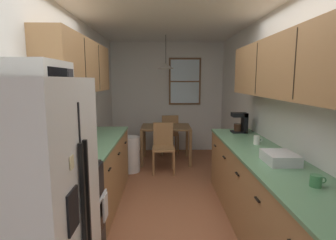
% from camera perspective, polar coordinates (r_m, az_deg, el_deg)
% --- Properties ---
extents(ground_plane, '(12.00, 12.00, 0.00)m').
position_cam_1_polar(ground_plane, '(4.04, 0.38, -16.05)').
color(ground_plane, '#995B3D').
extents(wall_left, '(0.10, 9.00, 2.55)m').
position_cam_1_polar(wall_left, '(3.90, -19.87, 2.06)').
color(wall_left, silver).
rests_on(wall_left, ground).
extents(wall_right, '(0.10, 9.00, 2.55)m').
position_cam_1_polar(wall_right, '(3.96, 20.33, 2.14)').
color(wall_right, silver).
rests_on(wall_right, ground).
extents(wall_back, '(4.40, 0.10, 2.55)m').
position_cam_1_polar(wall_back, '(6.33, -0.20, 4.92)').
color(wall_back, silver).
rests_on(wall_back, ground).
extents(ceiling_slab, '(4.40, 9.00, 0.08)m').
position_cam_1_polar(ceiling_slab, '(3.78, 0.42, 22.48)').
color(ceiling_slab, white).
extents(refrigerator, '(0.77, 0.79, 1.70)m').
position_cam_1_polar(refrigerator, '(1.89, -29.01, -18.85)').
color(refrigerator, white).
rests_on(refrigerator, ground).
extents(stove_range, '(0.66, 0.64, 1.10)m').
position_cam_1_polar(stove_range, '(2.67, -21.89, -19.05)').
color(stove_range, black).
rests_on(stove_range, ground).
extents(microwave_over_range, '(0.39, 0.63, 0.34)m').
position_cam_1_polar(microwave_over_range, '(2.43, -26.02, 7.46)').
color(microwave_over_range, white).
extents(counter_left, '(0.64, 1.92, 0.90)m').
position_cam_1_polar(counter_left, '(3.81, -15.03, -10.60)').
color(counter_left, '#A87A4C').
rests_on(counter_left, ground).
extents(upper_cabinets_left, '(0.33, 2.00, 0.65)m').
position_cam_1_polar(upper_cabinets_left, '(3.60, -18.32, 10.84)').
color(upper_cabinets_left, '#A87A4C').
extents(counter_right, '(0.64, 3.07, 0.90)m').
position_cam_1_polar(counter_right, '(3.15, 20.06, -15.02)').
color(counter_right, '#A87A4C').
rests_on(counter_right, ground).
extents(upper_cabinets_right, '(0.33, 2.75, 0.62)m').
position_cam_1_polar(upper_cabinets_right, '(2.91, 24.44, 10.33)').
color(upper_cabinets_right, '#A87A4C').
extents(dining_table, '(0.99, 0.77, 0.74)m').
position_cam_1_polar(dining_table, '(5.46, -0.46, -2.54)').
color(dining_table, brown).
rests_on(dining_table, ground).
extents(dining_chair_near, '(0.41, 0.41, 0.90)m').
position_cam_1_polar(dining_chair_near, '(4.91, -0.99, -5.34)').
color(dining_chair_near, '#A87A4C').
rests_on(dining_chair_near, ground).
extents(dining_chair_far, '(0.44, 0.44, 0.90)m').
position_cam_1_polar(dining_chair_far, '(6.06, 0.33, -2.64)').
color(dining_chair_far, '#A87A4C').
rests_on(dining_chair_far, ground).
extents(pendant_light, '(0.32, 0.32, 0.65)m').
position_cam_1_polar(pendant_light, '(5.36, -0.47, 11.47)').
color(pendant_light, black).
extents(back_window, '(0.74, 0.05, 1.08)m').
position_cam_1_polar(back_window, '(6.26, 3.62, 8.23)').
color(back_window, brown).
extents(trash_bin, '(0.35, 0.35, 0.65)m').
position_cam_1_polar(trash_bin, '(4.99, -8.06, -7.24)').
color(trash_bin, white).
rests_on(trash_bin, ground).
extents(storage_canister, '(0.13, 0.13, 0.21)m').
position_cam_1_polar(storage_canister, '(2.91, -19.28, -5.40)').
color(storage_canister, '#265999').
rests_on(storage_canister, counter_left).
extents(dish_towel, '(0.02, 0.16, 0.24)m').
position_cam_1_polar(dish_towel, '(2.70, -13.27, -17.66)').
color(dish_towel, white).
extents(coffee_maker, '(0.22, 0.18, 0.30)m').
position_cam_1_polar(coffee_maker, '(4.12, 15.37, -0.46)').
color(coffee_maker, black).
rests_on(coffee_maker, counter_right).
extents(mug_by_coffeemaker, '(0.11, 0.07, 0.11)m').
position_cam_1_polar(mug_by_coffeemaker, '(3.44, 18.47, -4.11)').
color(mug_by_coffeemaker, white).
rests_on(mug_by_coffeemaker, counter_right).
extents(mug_spare, '(0.12, 0.09, 0.09)m').
position_cam_1_polar(mug_spare, '(2.30, 29.13, -11.30)').
color(mug_spare, '#3F7F4C').
rests_on(mug_spare, counter_right).
extents(dish_rack, '(0.28, 0.34, 0.10)m').
position_cam_1_polar(dish_rack, '(2.77, 22.84, -7.47)').
color(dish_rack, silver).
rests_on(dish_rack, counter_right).
extents(table_serving_bowl, '(0.22, 0.22, 0.06)m').
position_cam_1_polar(table_serving_bowl, '(5.36, -1.58, -1.18)').
color(table_serving_bowl, '#E0D14C').
rests_on(table_serving_bowl, dining_table).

